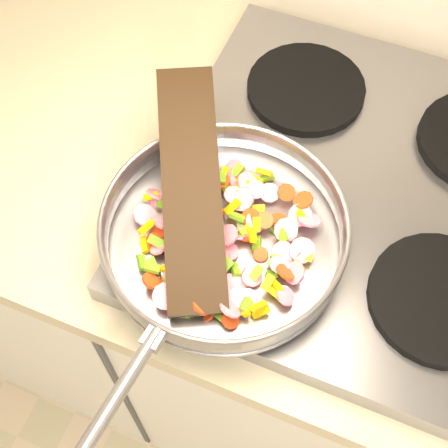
% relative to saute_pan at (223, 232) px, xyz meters
% --- Properties ---
extents(cooktop, '(0.60, 0.60, 0.04)m').
position_rel_saute_pan_xyz_m(cooktop, '(0.15, 0.18, -0.07)').
color(cooktop, '#939399').
rests_on(cooktop, counter_top).
extents(grate_fl, '(0.19, 0.19, 0.02)m').
position_rel_saute_pan_xyz_m(grate_fl, '(0.01, 0.04, -0.04)').
color(grate_fl, black).
rests_on(grate_fl, cooktop).
extents(grate_fr, '(0.19, 0.19, 0.02)m').
position_rel_saute_pan_xyz_m(grate_fr, '(0.29, 0.04, -0.04)').
color(grate_fr, black).
rests_on(grate_fr, cooktop).
extents(grate_bl, '(0.19, 0.19, 0.02)m').
position_rel_saute_pan_xyz_m(grate_bl, '(0.01, 0.32, -0.04)').
color(grate_bl, black).
rests_on(grate_bl, cooktop).
extents(saute_pan, '(0.37, 0.54, 0.06)m').
position_rel_saute_pan_xyz_m(saute_pan, '(0.00, 0.00, 0.00)').
color(saute_pan, '#9E9EA5').
rests_on(saute_pan, grate_fl).
extents(vegetable_heap, '(0.26, 0.26, 0.05)m').
position_rel_saute_pan_xyz_m(vegetable_heap, '(-0.00, -0.00, -0.01)').
color(vegetable_heap, '#DE154F').
rests_on(vegetable_heap, saute_pan).
extents(wooden_spatula, '(0.22, 0.33, 0.10)m').
position_rel_saute_pan_xyz_m(wooden_spatula, '(-0.06, 0.03, 0.04)').
color(wooden_spatula, black).
rests_on(wooden_spatula, saute_pan).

